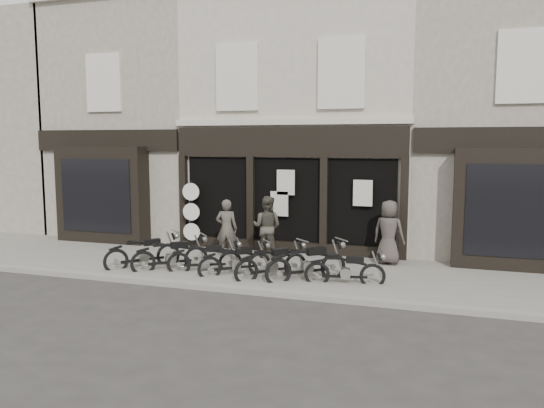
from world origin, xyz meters
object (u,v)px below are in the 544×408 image
(motorcycle_3, at_px, (236,264))
(man_left, at_px, (227,229))
(man_centre, at_px, (267,227))
(man_right, at_px, (389,232))
(motorcycle_0, at_px, (144,256))
(motorcycle_4, at_px, (272,266))
(motorcycle_5, at_px, (307,267))
(advert_sign_post, at_px, (192,217))
(motorcycle_1, at_px, (171,258))
(motorcycle_6, at_px, (346,273))
(motorcycle_2, at_px, (206,261))

(motorcycle_3, distance_m, man_left, 1.94)
(man_centre, height_order, man_right, man_centre)
(motorcycle_0, height_order, motorcycle_4, motorcycle_0)
(motorcycle_4, height_order, man_left, man_left)
(man_left, relative_size, man_right, 0.97)
(man_centre, xyz_separation_m, man_right, (3.44, 0.21, -0.01))
(motorcycle_4, distance_m, motorcycle_5, 0.88)
(motorcycle_0, distance_m, man_right, 6.69)
(man_right, relative_size, advert_sign_post, 0.79)
(motorcycle_5, bearing_deg, advert_sign_post, 109.12)
(motorcycle_1, distance_m, man_right, 5.92)
(motorcycle_4, bearing_deg, man_left, 92.98)
(motorcycle_1, bearing_deg, motorcycle_6, -41.17)
(motorcycle_5, bearing_deg, motorcycle_0, 140.12)
(man_left, relative_size, advert_sign_post, 0.76)
(man_left, bearing_deg, motorcycle_4, 128.47)
(motorcycle_5, bearing_deg, motorcycle_4, 144.30)
(motorcycle_5, bearing_deg, motorcycle_6, -47.16)
(motorcycle_0, relative_size, man_centre, 0.97)
(motorcycle_5, xyz_separation_m, man_right, (1.73, 2.19, 0.58))
(motorcycle_4, distance_m, motorcycle_6, 1.85)
(motorcycle_3, xyz_separation_m, motorcycle_6, (2.83, -0.04, -0.00))
(motorcycle_2, distance_m, motorcycle_4, 1.85)
(motorcycle_2, height_order, man_left, man_left)
(motorcycle_0, height_order, motorcycle_1, motorcycle_0)
(motorcycle_5, bearing_deg, motorcycle_1, 140.73)
(motorcycle_2, relative_size, man_left, 1.06)
(man_left, relative_size, man_centre, 0.96)
(motorcycle_5, xyz_separation_m, man_centre, (-1.71, 1.98, 0.60))
(motorcycle_4, relative_size, man_centre, 0.92)
(motorcycle_4, distance_m, advert_sign_post, 4.45)
(motorcycle_0, bearing_deg, man_centre, -12.69)
(motorcycle_5, relative_size, man_right, 1.03)
(motorcycle_4, bearing_deg, motorcycle_2, 131.31)
(motorcycle_0, height_order, man_left, man_left)
(motorcycle_1, height_order, man_right, man_right)
(motorcycle_5, xyz_separation_m, advert_sign_post, (-4.40, 2.55, 0.68))
(motorcycle_3, distance_m, motorcycle_5, 1.86)
(motorcycle_1, distance_m, advert_sign_post, 2.83)
(motorcycle_4, height_order, man_centre, man_centre)
(motorcycle_2, xyz_separation_m, man_centre, (1.02, 2.00, 0.64))
(man_left, xyz_separation_m, man_centre, (1.07, 0.46, 0.04))
(motorcycle_4, relative_size, motorcycle_6, 0.86)
(motorcycle_3, bearing_deg, man_centre, 46.87)
(motorcycle_4, height_order, motorcycle_5, motorcycle_5)
(motorcycle_2, distance_m, motorcycle_6, 3.70)
(motorcycle_0, relative_size, motorcycle_3, 1.06)
(man_left, bearing_deg, man_centre, -168.32)
(motorcycle_0, relative_size, man_left, 1.01)
(motorcycle_1, xyz_separation_m, motorcycle_3, (1.84, 0.03, -0.02))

